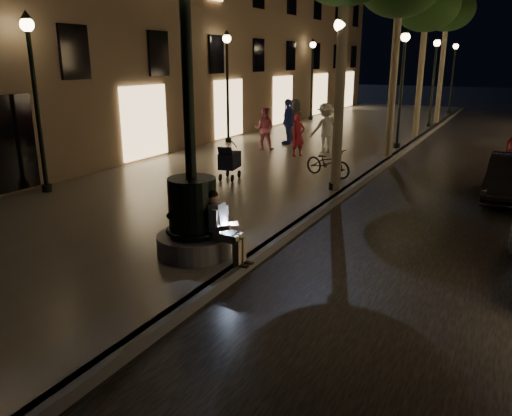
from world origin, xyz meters
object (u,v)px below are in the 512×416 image
Objects in this scene: tree_far at (448,10)px; lamp_curb_c at (434,70)px; pedestrian_pink at (264,129)px; pedestrian_red at (298,135)px; pedestrian_blue at (288,122)px; lamp_curb_a at (338,81)px; lamp_curb_d at (454,68)px; pedestrian_dark at (295,120)px; tree_third at (427,6)px; lamp_left_a at (34,81)px; bicycle at (328,163)px; stroller at (230,161)px; lamp_curb_b at (402,74)px; seated_man_laptop at (221,224)px; lamp_left_b at (227,73)px; fountain_lamppost at (192,204)px; lamp_left_c at (312,69)px; pedestrian_white at (325,128)px.

lamp_curb_c is (-0.08, -2.00, -3.20)m from tree_far.
pedestrian_red is at bearing 139.59° from pedestrian_pink.
lamp_curb_c is 10.46m from pedestrian_blue.
lamp_curb_c is at bearing 148.63° from pedestrian_blue.
lamp_curb_d is (0.00, 24.00, 0.00)m from lamp_curb_a.
lamp_curb_c reaches higher than pedestrian_dark.
tree_third is at bearing -90.76° from tree_far.
lamp_left_a is 2.54× the size of pedestrian_dark.
bicycle is (-0.82, -16.47, -5.79)m from tree_far.
stroller is 7.17m from pedestrian_blue.
lamp_left_a reaches higher than pedestrian_dark.
lamp_curb_d is at bearing 90.00° from lamp_curb_a.
tree_third reaches higher than lamp_curb_b.
pedestrian_red reaches higher than seated_man_laptop.
lamp_left_b is 4.08× the size of stroller.
lamp_left_c is (-6.40, 22.00, 2.02)m from fountain_lamppost.
lamp_curb_d is 2.99× the size of pedestrian_red.
lamp_left_a is 11.28m from pedestrian_blue.
tree_third is 4.15× the size of pedestrian_pink.
lamp_curb_d is at bearing -123.38° from pedestrian_pink.
stroller is at bearing -172.67° from pedestrian_dark.
pedestrian_white is 3.15m from pedestrian_dark.
tree_far is 6.80m from lamp_curb_d.
lamp_curb_a is at bearing -90.00° from lamp_curb_b.
pedestrian_white is (-2.29, -10.54, -2.05)m from lamp_curb_c.
pedestrian_pink is at bearing -104.07° from lamp_curb_d.
tree_far is 13.21m from pedestrian_blue.
pedestrian_dark is (2.53, 1.64, -2.09)m from lamp_left_b.
lamp_left_b is at bearing -139.80° from tree_third.
lamp_curb_c is 10.98m from pedestrian_white.
pedestrian_blue is (-4.50, 6.78, -2.05)m from lamp_curb_a.
lamp_left_b is at bearing 99.47° from pedestrian_red.
lamp_curb_d is at bearing 160.01° from pedestrian_blue.
lamp_left_a is at bearing -146.30° from stroller.
lamp_curb_b is at bearing -48.41° from lamp_left_c.
tree_third is at bearing 90.00° from lamp_curb_b.
lamp_curb_a reaches higher than pedestrian_blue.
lamp_curb_b is 2.86× the size of bicycle.
seated_man_laptop is 11.94m from pedestrian_pink.
pedestrian_blue is 0.86m from pedestrian_dark.
fountain_lamppost is 2.75× the size of pedestrian_dark.
lamp_left_c reaches higher than bicycle.
lamp_curb_a is 8.00m from lamp_curb_b.
seated_man_laptop is at bearing -132.43° from pedestrian_red.
lamp_left_a is 8.82m from bicycle.
lamp_curb_b and lamp_curb_c have the same top height.
pedestrian_pink is at bearing -124.17° from tree_third.
lamp_curb_c is (0.00, 8.00, 0.00)m from lamp_curb_b.
pedestrian_dark is (0.20, 2.66, 0.08)m from pedestrian_pink.
stroller is at bearing -76.87° from lamp_left_c.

